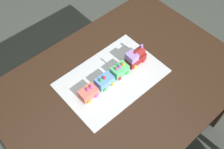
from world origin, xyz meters
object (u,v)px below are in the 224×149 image
(dining_table, at_px, (121,91))
(cake_car_gondola_mint_green, at_px, (120,70))
(cake_car_caboose_sky_blue, at_px, (104,81))
(cake_car_tanker_coral, at_px, (88,93))
(cake_locomotive, at_px, (136,57))
(birthday_candle, at_px, (120,63))

(dining_table, relative_size, cake_car_gondola_mint_green, 14.00)
(dining_table, xyz_separation_m, cake_car_caboose_sky_blue, (0.09, -0.05, 0.14))
(dining_table, distance_m, cake_car_tanker_coral, 0.25)
(cake_car_caboose_sky_blue, bearing_deg, cake_locomotive, 180.00)
(dining_table, xyz_separation_m, cake_car_tanker_coral, (0.21, -0.05, 0.14))
(dining_table, distance_m, cake_car_caboose_sky_blue, 0.17)
(cake_locomotive, relative_size, birthday_candle, 2.82)
(cake_car_gondola_mint_green, height_order, cake_car_tanker_coral, same)
(cake_locomotive, height_order, cake_car_tanker_coral, cake_locomotive)
(cake_locomotive, xyz_separation_m, cake_car_caboose_sky_blue, (0.25, -0.00, -0.02))
(dining_table, height_order, cake_car_tanker_coral, cake_car_tanker_coral)
(dining_table, relative_size, birthday_candle, 28.25)
(cake_car_gondola_mint_green, height_order, birthday_candle, birthday_candle)
(dining_table, bearing_deg, cake_car_tanker_coral, -14.36)
(cake_car_tanker_coral, bearing_deg, birthday_candle, 180.00)
(cake_car_tanker_coral, height_order, birthday_candle, birthday_candle)
(cake_locomotive, distance_m, birthday_candle, 0.14)
(cake_car_caboose_sky_blue, relative_size, cake_car_tanker_coral, 1.00)
(cake_locomotive, distance_m, cake_car_gondola_mint_green, 0.13)
(cake_car_tanker_coral, bearing_deg, cake_car_gondola_mint_green, -180.00)
(birthday_candle, bearing_deg, cake_car_tanker_coral, -0.00)
(cake_locomotive, bearing_deg, cake_car_tanker_coral, -0.00)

